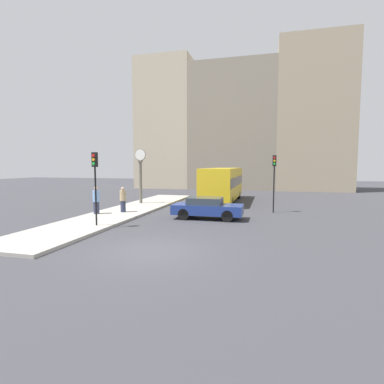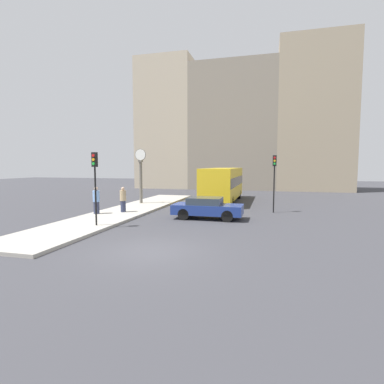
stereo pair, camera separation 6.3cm
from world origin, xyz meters
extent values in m
plane|color=#38383D|center=(0.00, 0.00, 0.00)|extent=(120.00, 120.00, 0.00)
cube|color=#A39E93|center=(-5.39, 8.85, 0.08)|extent=(3.52, 21.71, 0.16)
cube|color=#B7A88E|center=(-10.66, 31.93, 9.38)|extent=(8.05, 5.00, 18.76)
cube|color=gray|center=(-0.69, 31.93, 8.65)|extent=(11.89, 5.00, 17.31)
cube|color=gray|center=(9.97, 31.93, 9.84)|extent=(9.44, 5.00, 19.69)
cube|color=navy|center=(0.73, 7.50, 0.60)|extent=(4.31, 1.80, 0.61)
cube|color=#2D3842|center=(0.56, 7.50, 1.12)|extent=(2.07, 1.62, 0.43)
cylinder|color=black|center=(2.07, 8.29, 0.35)|extent=(0.70, 0.22, 0.70)
cylinder|color=black|center=(2.07, 6.71, 0.35)|extent=(0.70, 0.22, 0.70)
cylinder|color=black|center=(-0.61, 8.29, 0.35)|extent=(0.70, 0.22, 0.70)
cylinder|color=black|center=(-0.61, 6.71, 0.35)|extent=(0.70, 0.22, 0.70)
cube|color=gold|center=(0.31, 16.48, 1.72)|extent=(2.57, 9.80, 2.71)
cube|color=#1E232D|center=(0.31, 16.48, 1.91)|extent=(2.60, 9.61, 0.80)
cylinder|color=black|center=(1.46, 19.52, 0.45)|extent=(0.28, 0.90, 0.90)
cylinder|color=black|center=(-0.83, 19.52, 0.45)|extent=(0.28, 0.90, 0.90)
cylinder|color=black|center=(1.46, 13.45, 0.45)|extent=(0.28, 0.90, 0.90)
cylinder|color=black|center=(-0.83, 13.45, 0.45)|extent=(0.28, 0.90, 0.90)
cylinder|color=black|center=(-4.42, 3.27, 1.70)|extent=(0.09, 0.09, 3.08)
cube|color=black|center=(-4.42, 3.27, 3.62)|extent=(0.26, 0.20, 0.76)
cylinder|color=red|center=(-4.42, 3.15, 3.83)|extent=(0.15, 0.04, 0.15)
cylinder|color=orange|center=(-4.42, 3.15, 3.62)|extent=(0.15, 0.04, 0.15)
cylinder|color=green|center=(-4.42, 3.15, 3.41)|extent=(0.15, 0.04, 0.15)
cylinder|color=black|center=(4.73, 11.10, 1.63)|extent=(0.09, 0.09, 3.27)
cube|color=black|center=(4.73, 11.10, 3.65)|extent=(0.26, 0.20, 0.76)
cylinder|color=red|center=(4.73, 10.98, 3.86)|extent=(0.15, 0.04, 0.15)
cylinder|color=orange|center=(4.73, 10.98, 3.65)|extent=(0.15, 0.04, 0.15)
cylinder|color=green|center=(4.73, 10.98, 3.44)|extent=(0.15, 0.04, 0.15)
cylinder|color=#666056|center=(-6.05, 12.59, 1.88)|extent=(0.25, 0.25, 3.46)
cube|color=#666056|center=(-6.05, 12.59, 3.69)|extent=(0.32, 0.32, 0.15)
cylinder|color=#666056|center=(-6.05, 12.59, 4.21)|extent=(0.97, 0.04, 0.97)
cylinder|color=white|center=(-6.05, 12.59, 4.21)|extent=(0.90, 0.06, 0.90)
cylinder|color=#2D334C|center=(-5.20, 7.78, 0.54)|extent=(0.35, 0.35, 0.77)
cylinder|color=tan|center=(-5.20, 7.78, 1.28)|extent=(0.41, 0.41, 0.71)
sphere|color=tan|center=(-5.20, 7.78, 1.75)|extent=(0.22, 0.22, 0.22)
cylinder|color=#2D334C|center=(-6.54, 6.65, 0.55)|extent=(0.37, 0.37, 0.79)
cylinder|color=#729ED8|center=(-6.54, 6.65, 1.31)|extent=(0.43, 0.43, 0.74)
sphere|color=tan|center=(-6.54, 6.65, 1.81)|extent=(0.26, 0.26, 0.26)
camera|label=1|loc=(4.38, -10.60, 3.31)|focal=28.00mm
camera|label=2|loc=(4.44, -10.59, 3.31)|focal=28.00mm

